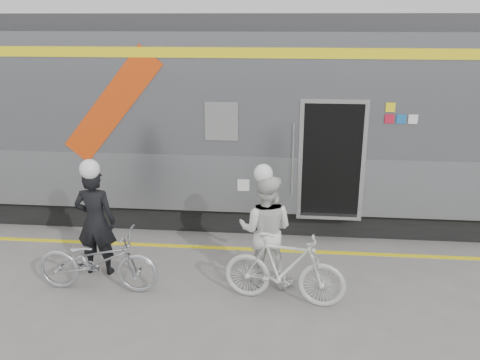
# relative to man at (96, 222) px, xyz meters

# --- Properties ---
(ground) EXTENTS (90.00, 90.00, 0.00)m
(ground) POSITION_rel_man_xyz_m (2.37, -1.05, -0.90)
(ground) COLOR slate
(ground) RESTS_ON ground
(train) EXTENTS (24.00, 3.17, 4.10)m
(train) POSITION_rel_man_xyz_m (1.65, 3.14, 1.16)
(train) COLOR black
(train) RESTS_ON ground
(safety_strip) EXTENTS (24.00, 0.12, 0.01)m
(safety_strip) POSITION_rel_man_xyz_m (2.37, 1.10, -0.89)
(safety_strip) COLOR yellow
(safety_strip) RESTS_ON ground
(man) EXTENTS (0.66, 0.43, 1.80)m
(man) POSITION_rel_man_xyz_m (0.00, 0.00, 0.00)
(man) COLOR black
(man) RESTS_ON ground
(bicycle_left) EXTENTS (1.88, 0.66, 0.99)m
(bicycle_left) POSITION_rel_man_xyz_m (0.20, -0.55, -0.40)
(bicycle_left) COLOR #A5A7AD
(bicycle_left) RESTS_ON ground
(woman) EXTENTS (0.97, 0.82, 1.79)m
(woman) POSITION_rel_man_xyz_m (2.74, -0.08, -0.00)
(woman) COLOR silver
(woman) RESTS_ON ground
(bicycle_right) EXTENTS (1.87, 0.81, 1.09)m
(bicycle_right) POSITION_rel_man_xyz_m (3.04, -0.63, -0.36)
(bicycle_right) COLOR beige
(bicycle_right) RESTS_ON ground
(helmet_man) EXTENTS (0.31, 0.31, 0.31)m
(helmet_man) POSITION_rel_man_xyz_m (0.00, 0.00, 1.05)
(helmet_man) COLOR white
(helmet_man) RESTS_ON man
(helmet_woman) EXTENTS (0.29, 0.29, 0.29)m
(helmet_woman) POSITION_rel_man_xyz_m (2.74, -0.08, 1.04)
(helmet_woman) COLOR white
(helmet_woman) RESTS_ON woman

